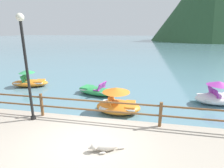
{
  "coord_description": "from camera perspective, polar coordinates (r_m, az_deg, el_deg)",
  "views": [
    {
      "loc": [
        1.81,
        -4.75,
        3.82
      ],
      "look_at": [
        -0.1,
        5.0,
        0.9
      ],
      "focal_mm": 29.33,
      "sensor_mm": 36.0,
      "label": 1
    }
  ],
  "objects": [
    {
      "name": "ground_plane",
      "position": [
        44.95,
        8.88,
        11.32
      ],
      "size": [
        200.0,
        200.0,
        0.0
      ],
      "primitive_type": "plane",
      "color": "slate"
    },
    {
      "name": "dock_railing",
      "position": [
        7.15,
        -4.59,
        -7.1
      ],
      "size": [
        23.92,
        0.12,
        0.95
      ],
      "color": "brown",
      "rests_on": "promenade_dock"
    },
    {
      "name": "lamp_post",
      "position": [
        7.42,
        -25.36,
        7.01
      ],
      "size": [
        0.28,
        0.28,
        3.99
      ],
      "color": "black",
      "rests_on": "promenade_dock"
    },
    {
      "name": "dog_resting",
      "position": [
        5.7,
        -2.34,
        -18.99
      ],
      "size": [
        1.04,
        0.52,
        0.26
      ],
      "color": "beige",
      "rests_on": "promenade_dock"
    },
    {
      "name": "pedal_boat_0",
      "position": [
        11.36,
        -4.83,
        -2.04
      ],
      "size": [
        2.76,
        1.76,
        0.81
      ],
      "color": "green",
      "rests_on": "ground"
    },
    {
      "name": "pedal_boat_1",
      "position": [
        8.79,
        1.9,
        -6.23
      ],
      "size": [
        2.15,
        1.43,
        1.26
      ],
      "color": "orange",
      "rests_on": "ground"
    },
    {
      "name": "pedal_boat_2",
      "position": [
        11.41,
        30.46,
        -3.35
      ],
      "size": [
        2.79,
        1.77,
        1.26
      ],
      "color": "white",
      "rests_on": "ground"
    },
    {
      "name": "pedal_boat_3",
      "position": [
        14.17,
        -24.24,
        0.81
      ],
      "size": [
        2.68,
        1.68,
        1.19
      ],
      "color": "orange",
      "rests_on": "ground"
    },
    {
      "name": "cliff_headland",
      "position": [
        83.13,
        27.55,
        21.82
      ],
      "size": [
        42.08,
        42.08,
        30.18
      ],
      "color": "#284C2D",
      "rests_on": "ground"
    }
  ]
}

